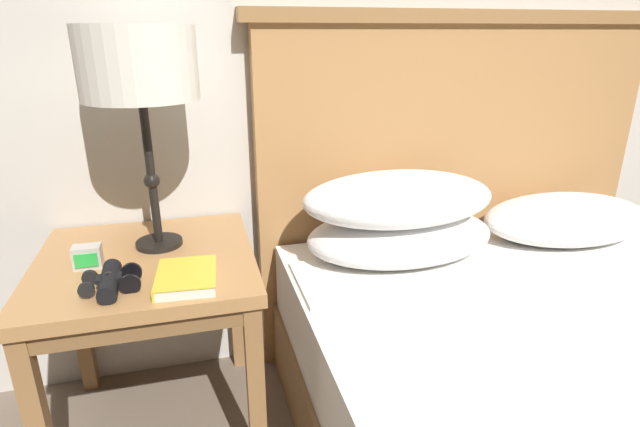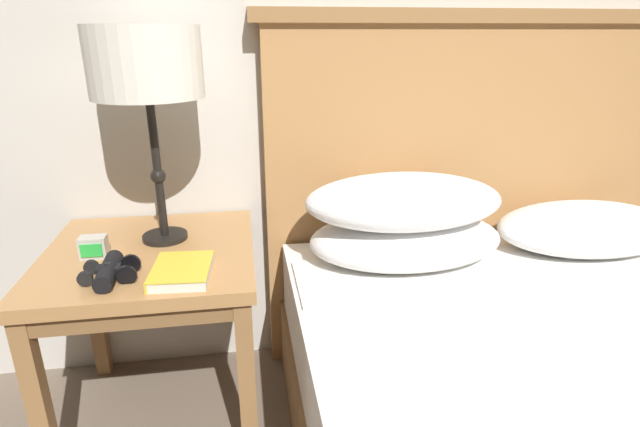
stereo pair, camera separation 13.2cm
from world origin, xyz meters
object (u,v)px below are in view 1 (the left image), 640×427
object	(u,v)px
nightstand	(148,282)
table_lamp	(138,68)
bed	(620,425)
book_on_nightstand	(186,277)
binoculars_pair	(110,281)
alarm_clock	(87,257)

from	to	relation	value
nightstand	table_lamp	size ratio (longest dim) A/B	0.97
bed	book_on_nightstand	xyz separation A→B (m)	(-0.96, 0.43, 0.30)
nightstand	table_lamp	distance (m)	0.58
binoculars_pair	book_on_nightstand	bearing A→B (deg)	-3.80
nightstand	alarm_clock	xyz separation A→B (m)	(-0.14, -0.03, 0.11)
book_on_nightstand	alarm_clock	size ratio (longest dim) A/B	2.72
bed	binoculars_pair	world-z (taller)	bed
table_lamp	alarm_clock	size ratio (longest dim) A/B	8.52
nightstand	book_on_nightstand	distance (m)	0.23
book_on_nightstand	binoculars_pair	world-z (taller)	binoculars_pair
binoculars_pair	nightstand	bearing A→B (deg)	68.27
bed	binoculars_pair	xyz separation A→B (m)	(-1.13, 0.44, 0.31)
binoculars_pair	alarm_clock	world-z (taller)	alarm_clock
binoculars_pair	alarm_clock	distance (m)	0.16
nightstand	bed	size ratio (longest dim) A/B	0.29
binoculars_pair	bed	bearing A→B (deg)	-21.23
alarm_clock	nightstand	bearing A→B (deg)	10.93
bed	alarm_clock	xyz separation A→B (m)	(-1.20, 0.58, 0.32)
table_lamp	book_on_nightstand	size ratio (longest dim) A/B	3.14
bed	binoculars_pair	distance (m)	1.25
nightstand	alarm_clock	world-z (taller)	alarm_clock
nightstand	table_lamp	xyz separation A→B (m)	(0.04, 0.08, 0.57)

